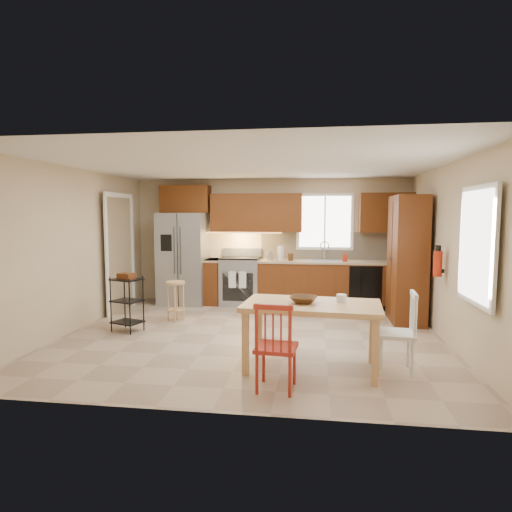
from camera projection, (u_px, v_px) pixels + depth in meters
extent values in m
plane|color=tan|center=(252.00, 336.00, 6.33)|extent=(5.50, 5.50, 0.00)
cube|color=silver|center=(251.00, 165.00, 6.09)|extent=(5.50, 5.00, 0.02)
cube|color=#CCB793|center=(270.00, 241.00, 8.67)|extent=(5.50, 0.02, 2.50)
cube|color=#CCB793|center=(209.00, 276.00, 3.75)|extent=(5.50, 0.02, 2.50)
cube|color=#CCB793|center=(75.00, 250.00, 6.59)|extent=(0.02, 5.00, 2.50)
cube|color=#CCB793|center=(451.00, 254.00, 5.83)|extent=(0.02, 5.00, 2.50)
cube|color=gray|center=(184.00, 259.00, 8.57)|extent=(0.92, 0.75, 1.82)
cube|color=gray|center=(241.00, 282.00, 8.52)|extent=(0.76, 0.63, 0.92)
cube|color=#613011|center=(214.00, 281.00, 8.61)|extent=(0.30, 0.60, 0.90)
cube|color=#613011|center=(334.00, 284.00, 8.28)|extent=(2.92, 0.60, 0.90)
cube|color=black|center=(365.00, 287.00, 7.92)|extent=(0.60, 0.02, 0.78)
cube|color=#C6B495|center=(334.00, 246.00, 8.49)|extent=(2.92, 0.03, 0.55)
cube|color=#5E310F|center=(186.00, 199.00, 8.65)|extent=(1.00, 0.35, 0.55)
cube|color=#5E310F|center=(256.00, 213.00, 8.48)|extent=(1.80, 0.35, 0.75)
cube|color=#5E310F|center=(386.00, 213.00, 8.14)|extent=(1.00, 0.35, 0.75)
cube|color=white|center=(325.00, 222.00, 8.47)|extent=(1.12, 0.04, 1.12)
cube|color=gray|center=(325.00, 263.00, 8.27)|extent=(0.62, 0.46, 0.16)
cube|color=#FFBF66|center=(241.00, 233.00, 8.54)|extent=(1.60, 0.30, 0.01)
imported|color=#AF210C|center=(345.00, 257.00, 8.10)|extent=(0.09, 0.09, 0.19)
cylinder|color=silver|center=(281.00, 253.00, 8.32)|extent=(0.12, 0.12, 0.28)
cylinder|color=gray|center=(270.00, 256.00, 8.35)|extent=(0.11, 0.11, 0.18)
cylinder|color=#4B2E14|center=(291.00, 257.00, 8.27)|extent=(0.10, 0.10, 0.14)
cube|color=#613011|center=(407.00, 259.00, 7.08)|extent=(0.50, 0.95, 2.10)
cylinder|color=#AF210C|center=(438.00, 264.00, 6.01)|extent=(0.12, 0.12, 0.36)
cube|color=white|center=(477.00, 245.00, 4.69)|extent=(0.04, 1.02, 1.32)
cube|color=#8C7A59|center=(119.00, 255.00, 7.88)|extent=(0.04, 0.95, 2.10)
imported|color=#4B2E14|center=(303.00, 303.00, 4.92)|extent=(0.34, 0.34, 0.08)
cylinder|color=silver|center=(341.00, 300.00, 4.96)|extent=(0.12, 0.12, 0.13)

